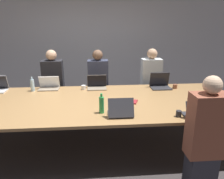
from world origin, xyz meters
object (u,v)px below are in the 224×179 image
Objects in this scene: laptop_near_right at (197,112)px; bottle_far_midleft at (32,85)px; cup_far_center at (84,87)px; laptop_far_midleft at (49,85)px; person_far_center at (98,86)px; bottle_near_right at (214,106)px; person_near_right at (205,138)px; person_far_midleft at (54,86)px; stapler at (113,103)px; cup_near_right at (179,114)px; bottle_near_midright at (102,105)px; laptop_far_center at (97,85)px; laptop_near_midright at (121,111)px; cup_far_right at (175,86)px; laptop_far_right at (160,83)px; person_far_right at (151,83)px.

bottle_far_midleft is at bearing -28.15° from laptop_near_right.
laptop_near_right reaches higher than cup_far_center.
laptop_far_midleft is 0.97m from person_far_center.
bottle_near_right reaches higher than cup_far_center.
person_near_right is (1.43, -1.69, -0.11)m from cup_far_center.
person_far_midleft is 1.67m from stapler.
person_far_midleft reaches higher than cup_near_right.
stapler is at bearing 149.45° from cup_near_right.
bottle_near_midright is (1.18, -1.05, 0.01)m from bottle_far_midleft.
laptop_far_center is at bearing -2.01° from laptop_far_midleft.
bottle_far_midleft is at bearing 138.28° from bottle_near_midright.
stapler is (-1.05, 0.51, -0.04)m from laptop_near_right.
bottle_far_midleft is 0.92× the size of bottle_near_midright.
laptop_far_midleft is 0.26× the size of person_near_right.
laptop_near_midright is 1.21× the size of bottle_near_midright.
person_far_center is at bearing 120.44° from cup_near_right.
bottle_near_midright is at bearing -89.33° from person_far_center.
laptop_near_right is at bearing -40.70° from cup_far_center.
cup_far_right is at bearing 27.40° from stapler.
person_far_midleft reaches higher than laptop_near_right.
laptop_far_right is at bearing 36.34° from stapler.
person_far_right is at bearing 117.94° from cup_far_right.
bottle_near_midright is at bearing -10.79° from laptop_near_right.
person_far_right reaches higher than bottle_near_right.
bottle_far_midleft is at bearing 178.89° from cup_far_right.
person_near_right reaches higher than laptop_near_midright.
laptop_far_center reaches higher than cup_near_right.
stapler is (-1.34, 0.38, -0.06)m from bottle_near_right.
cup_far_center is at bearing -49.70° from person_near_right.
bottle_near_midright is (0.29, -1.06, 0.08)m from cup_far_center.
laptop_far_right reaches higher than laptop_near_midright.
laptop_far_midleft is at bearing -33.00° from laptop_near_right.
person_far_midleft is 9.20× the size of stapler.
person_far_midleft is 1.00× the size of person_far_center.
cup_far_center is at bearing 147.12° from bottle_near_right.
laptop_far_right is 0.27m from cup_far_right.
bottle_far_midleft reaches higher than laptop_far_center.
laptop_far_midleft is 0.26× the size of person_far_center.
stapler is at bearing -49.76° from person_far_midleft.
laptop_far_right is 1.28m from cup_near_right.
laptop_far_right is 1.30m from laptop_near_right.
bottle_near_right is at bearing -27.30° from laptop_far_midleft.
bottle_far_midleft is at bearing 146.98° from stapler.
bottle_near_right is at bearing -19.21° from stapler.
person_far_right is at bearing 55.68° from bottle_near_midright.
person_far_right is 2.21m from person_near_right.
person_far_midleft reaches higher than laptop_far_midleft.
person_far_center is 17.19× the size of cup_near_right.
laptop_near_right is (1.24, -1.75, 0.13)m from person_far_center.
bottle_near_midright reaches higher than cup_far_center.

